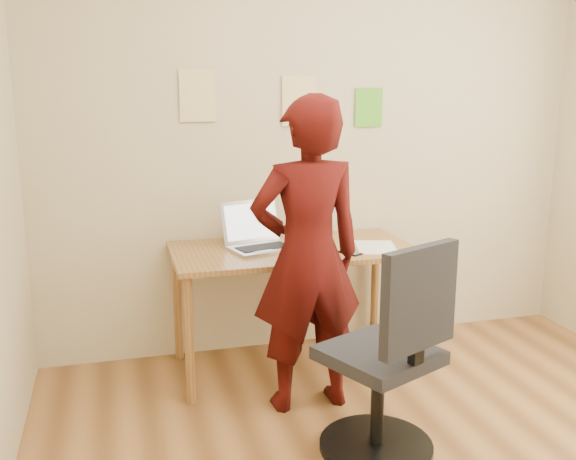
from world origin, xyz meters
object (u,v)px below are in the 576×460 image
object	(u,v)px
phone	(350,253)
office_chair	(390,367)
person	(307,257)
desk	(293,262)
laptop	(258,239)

from	to	relation	value
phone	office_chair	xyz separation A→B (m)	(-0.12, -0.82, -0.31)
office_chair	person	size ratio (longest dim) A/B	0.63
desk	laptop	xyz separation A→B (m)	(-0.19, 0.06, 0.14)
desk	person	bearing A→B (deg)	-97.09
laptop	phone	xyz separation A→B (m)	(0.47, -0.27, -0.05)
office_chair	phone	bearing A→B (deg)	57.94
phone	office_chair	world-z (taller)	office_chair
laptop	phone	world-z (taller)	laptop
person	laptop	bearing A→B (deg)	-77.96
laptop	person	bearing A→B (deg)	-90.76
desk	phone	distance (m)	0.36
phone	laptop	bearing A→B (deg)	122.67
desk	phone	xyz separation A→B (m)	(0.27, -0.21, 0.09)
desk	phone	world-z (taller)	phone
desk	person	distance (m)	0.50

